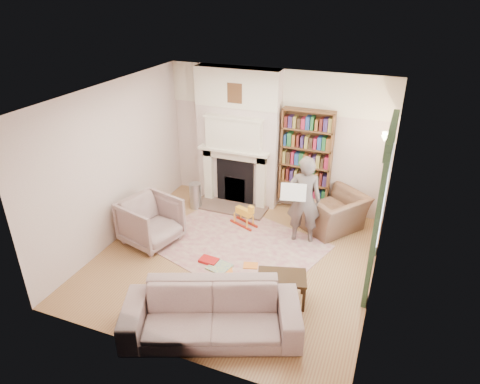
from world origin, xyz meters
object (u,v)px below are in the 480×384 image
at_px(rocking_horse, 244,214).
at_px(man_reading, 304,200).
at_px(armchair_reading, 333,212).
at_px(coffee_table, 281,289).
at_px(bookcase, 306,157).
at_px(sofa, 212,313).
at_px(paraffin_heater, 195,196).
at_px(armchair_left, 151,221).

bearing_deg(rocking_horse, man_reading, 17.79).
height_order(man_reading, rocking_horse, man_reading).
distance_m(armchair_reading, coffee_table, 2.37).
height_order(bookcase, sofa, bookcase).
bearing_deg(coffee_table, man_reading, 78.23).
xyz_separation_m(man_reading, coffee_table, (0.13, -1.74, -0.59)).
distance_m(armchair_reading, rocking_horse, 1.70).
relative_size(bookcase, coffee_table, 2.64).
bearing_deg(paraffin_heater, sofa, -59.73).
height_order(armchair_reading, sofa, armchair_reading).
xyz_separation_m(armchair_left, man_reading, (2.51, 1.05, 0.40)).
height_order(bookcase, paraffin_heater, bookcase).
bearing_deg(armchair_reading, man_reading, -0.82).
bearing_deg(armchair_reading, sofa, 19.29).
relative_size(armchair_left, sofa, 0.39).
distance_m(man_reading, paraffin_heater, 2.45).
height_order(armchair_left, paraffin_heater, armchair_left).
distance_m(bookcase, armchair_reading, 1.21).
height_order(bookcase, armchair_reading, bookcase).
bearing_deg(armchair_reading, coffee_table, 28.32).
bearing_deg(paraffin_heater, armchair_reading, 4.01).
distance_m(armchair_reading, man_reading, 0.88).
bearing_deg(bookcase, paraffin_heater, -160.89).
bearing_deg(man_reading, sofa, 66.13).
height_order(sofa, coffee_table, sofa).
bearing_deg(armchair_reading, bookcase, -90.45).
height_order(sofa, paraffin_heater, sofa).
relative_size(sofa, man_reading, 1.42).
distance_m(armchair_reading, sofa, 3.45).
bearing_deg(coffee_table, armchair_reading, 66.17).
distance_m(sofa, coffee_table, 1.18).
height_order(coffee_table, paraffin_heater, paraffin_heater).
xyz_separation_m(sofa, rocking_horse, (-0.62, 2.80, -0.10)).
xyz_separation_m(man_reading, paraffin_heater, (-2.36, 0.40, -0.54)).
xyz_separation_m(paraffin_heater, rocking_horse, (1.19, -0.31, -0.03)).
relative_size(sofa, paraffin_heater, 4.22).
xyz_separation_m(bookcase, paraffin_heater, (-2.09, -0.73, -0.90)).
xyz_separation_m(man_reading, rocking_horse, (-1.16, 0.09, -0.58)).
xyz_separation_m(bookcase, rocking_horse, (-0.90, -1.03, -0.93)).
distance_m(armchair_left, rocking_horse, 1.77).
bearing_deg(sofa, man_reading, 56.73).
xyz_separation_m(bookcase, armchair_reading, (0.71, -0.53, -0.82)).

